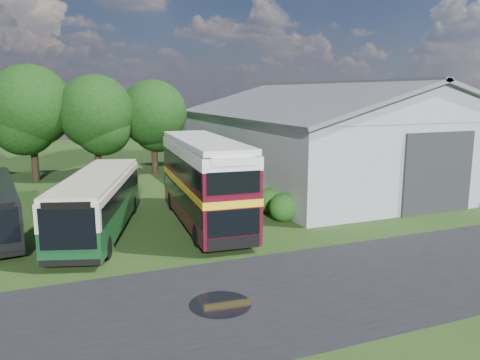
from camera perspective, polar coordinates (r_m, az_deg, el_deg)
name	(u,v)px	position (r m, az deg, el deg)	size (l,w,h in m)	color
ground	(230,269)	(20.01, -1.25, -10.83)	(120.00, 120.00, 0.00)	#183210
asphalt_road	(330,285)	(18.79, 10.93, -12.49)	(60.00, 8.00, 0.02)	black
puddle	(220,305)	(16.95, -2.43, -14.97)	(2.20, 2.20, 0.01)	black
storage_shed	(330,131)	(39.89, 10.89, 5.93)	(18.80, 24.80, 8.15)	gray
tree_mid	(30,106)	(42.26, -24.18, 8.19)	(6.80, 6.80, 9.60)	black
tree_right_a	(96,112)	(41.41, -17.19, 7.92)	(6.26, 6.26, 8.83)	black
tree_right_b	(153,114)	(42.93, -10.55, 7.96)	(5.98, 5.98, 8.45)	black
shrub_front	(283,220)	(27.39, 5.30, -4.90)	(1.70, 1.70, 1.70)	#194714
shrub_mid	(268,212)	(29.12, 3.49, -3.93)	(1.60, 1.60, 1.60)	#194714
shrub_back	(255,205)	(30.88, 1.90, -3.07)	(1.80, 1.80, 1.80)	#194714
bus_green_single	(98,202)	(25.55, -16.88, -2.59)	(5.93, 11.66, 3.14)	black
bus_maroon_double	(205,182)	(26.09, -4.35, -0.24)	(3.69, 11.41, 4.82)	black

